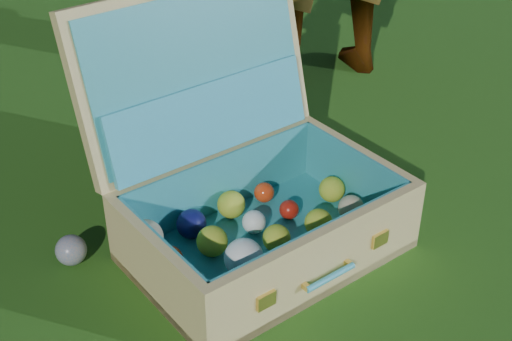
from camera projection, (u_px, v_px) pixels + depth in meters
The scene contains 3 objects.
ground at pixel (287, 230), 1.86m from camera, with size 60.00×60.00×0.00m, color #215114.
stray_ball at pixel (71, 250), 1.73m from camera, with size 0.08×0.08×0.08m, color #3B689B.
suitcase at pixel (242, 180), 1.75m from camera, with size 0.80×0.76×0.60m.
Camera 1 is at (-0.50, -1.39, 1.14)m, focal length 50.00 mm.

